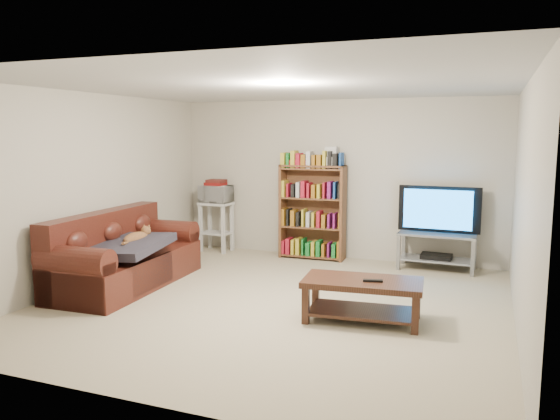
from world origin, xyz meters
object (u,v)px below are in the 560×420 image
at_px(coffee_table, 362,292).
at_px(tv_stand, 437,245).
at_px(sofa, 121,260).
at_px(bookshelf, 312,211).

height_order(coffee_table, tv_stand, tv_stand).
height_order(sofa, bookshelf, bookshelf).
height_order(coffee_table, bookshelf, bookshelf).
height_order(sofa, tv_stand, sofa).
distance_m(tv_stand, bookshelf, 1.88).
bearing_deg(bookshelf, tv_stand, -3.18).
bearing_deg(tv_stand, sofa, -146.83).
relative_size(coffee_table, bookshelf, 0.87).
bearing_deg(coffee_table, tv_stand, 73.16).
xyz_separation_m(sofa, coffee_table, (3.12, -0.22, -0.02)).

